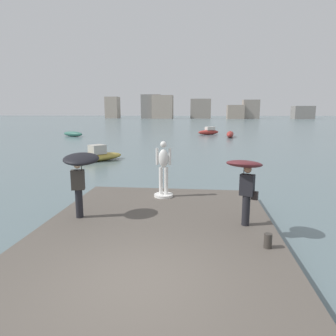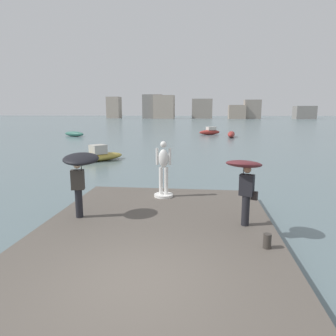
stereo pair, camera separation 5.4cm
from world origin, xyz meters
TOP-DOWN VIEW (x-y plane):
  - ground_plane at (0.00, 40.00)m, footprint 400.00×400.00m
  - pier at (0.00, 2.10)m, footprint 6.62×10.20m
  - statue_white_figure at (-0.19, 5.94)m, footprint 0.72×0.72m
  - onlooker_left at (-2.39, 3.40)m, footprint 1.27×1.29m
  - onlooker_right at (2.44, 3.28)m, footprint 1.33×1.34m
  - mooring_bollard at (2.83, 1.76)m, footprint 0.19×0.19m
  - boat_near at (5.17, 38.43)m, footprint 1.55×4.51m
  - boat_mid at (2.30, 43.10)m, footprint 3.66×2.73m
  - boat_far at (-6.22, 16.47)m, footprint 3.27×3.43m
  - boat_leftward at (-17.24, 37.41)m, footprint 3.73×2.50m
  - distant_skyline at (-5.18, 147.13)m, footprint 99.55×13.87m

SIDE VIEW (x-z plane):
  - ground_plane at x=0.00m, z-range 0.00..0.00m
  - pier at x=0.00m, z-range 0.00..0.40m
  - boat_leftward at x=-17.24m, z-range 0.00..0.72m
  - boat_far at x=-6.22m, z-range -0.19..1.00m
  - boat_near at x=5.17m, z-range 0.00..0.84m
  - boat_mid at x=2.30m, z-range -0.14..1.07m
  - mooring_bollard at x=2.83m, z-range 0.40..0.75m
  - statue_white_figure at x=-0.19m, z-range 0.27..2.39m
  - onlooker_right at x=2.44m, z-range 0.91..2.83m
  - onlooker_left at x=-2.39m, z-range 0.96..2.98m
  - distant_skyline at x=-5.18m, z-range -0.91..10.54m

